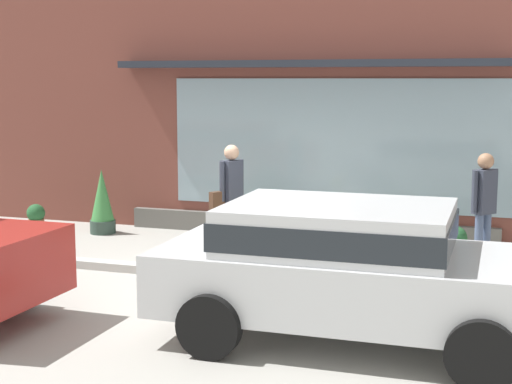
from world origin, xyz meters
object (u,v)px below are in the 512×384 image
(pedestrian_passerby, at_px, (484,202))
(potted_plant_near_hydrant, at_px, (36,216))
(potted_plant_low_front, at_px, (327,234))
(fire_hydrant, at_px, (273,240))
(potted_plant_window_center, at_px, (455,242))
(potted_plant_window_left, at_px, (403,235))
(potted_plant_by_entrance, at_px, (244,221))
(potted_plant_doorstep, at_px, (102,203))
(pedestrian_with_handbag, at_px, (231,192))
(parked_car_silver, at_px, (350,263))

(pedestrian_passerby, height_order, potted_plant_near_hydrant, pedestrian_passerby)
(pedestrian_passerby, distance_m, potted_plant_low_front, 2.86)
(fire_hydrant, height_order, potted_plant_low_front, fire_hydrant)
(potted_plant_window_center, distance_m, potted_plant_window_left, 0.92)
(potted_plant_low_front, bearing_deg, potted_plant_window_center, -8.22)
(potted_plant_by_entrance, height_order, potted_plant_window_left, potted_plant_by_entrance)
(potted_plant_by_entrance, distance_m, potted_plant_doorstep, 2.73)
(potted_plant_by_entrance, relative_size, potted_plant_doorstep, 0.63)
(potted_plant_window_left, bearing_deg, pedestrian_passerby, -39.66)
(potted_plant_doorstep, bearing_deg, potted_plant_by_entrance, -0.17)
(pedestrian_passerby, height_order, potted_plant_doorstep, pedestrian_passerby)
(pedestrian_with_handbag, height_order, potted_plant_near_hydrant, pedestrian_with_handbag)
(potted_plant_near_hydrant, bearing_deg, potted_plant_doorstep, 2.85)
(potted_plant_low_front, bearing_deg, potted_plant_near_hydrant, -176.56)
(pedestrian_with_handbag, xyz_separation_m, potted_plant_by_entrance, (-0.13, 1.02, -0.65))
(fire_hydrant, bearing_deg, potted_plant_low_front, 75.69)
(pedestrian_with_handbag, xyz_separation_m, potted_plant_window_left, (2.51, 1.33, -0.78))
(pedestrian_with_handbag, bearing_deg, pedestrian_passerby, 122.45)
(fire_hydrant, xyz_separation_m, potted_plant_window_left, (1.70, 1.71, -0.14))
(fire_hydrant, bearing_deg, potted_plant_window_left, 45.24)
(potted_plant_by_entrance, height_order, potted_plant_low_front, potted_plant_by_entrance)
(parked_car_silver, relative_size, potted_plant_doorstep, 3.63)
(potted_plant_near_hydrant, bearing_deg, potted_plant_window_left, 3.18)
(pedestrian_with_handbag, relative_size, potted_plant_near_hydrant, 3.73)
(potted_plant_doorstep, distance_m, potted_plant_window_left, 5.39)
(potted_plant_by_entrance, height_order, potted_plant_doorstep, potted_plant_doorstep)
(potted_plant_by_entrance, bearing_deg, potted_plant_near_hydrant, -179.16)
(fire_hydrant, height_order, potted_plant_window_center, fire_hydrant)
(parked_car_silver, distance_m, potted_plant_window_left, 4.67)
(pedestrian_with_handbag, bearing_deg, potted_plant_near_hydrant, -74.49)
(parked_car_silver, xyz_separation_m, potted_plant_window_center, (0.80, 4.28, -0.59))
(pedestrian_with_handbag, distance_m, potted_plant_by_entrance, 1.21)
(potted_plant_doorstep, distance_m, potted_plant_near_hydrant, 1.40)
(pedestrian_passerby, xyz_separation_m, potted_plant_doorstep, (-6.64, 0.75, -0.46))
(pedestrian_with_handbag, height_order, potted_plant_window_left, pedestrian_with_handbag)
(potted_plant_window_center, bearing_deg, potted_plant_doorstep, 179.58)
(fire_hydrant, bearing_deg, pedestrian_with_handbag, 154.94)
(pedestrian_passerby, xyz_separation_m, potted_plant_window_center, (-0.43, 0.70, -0.76))
(potted_plant_by_entrance, distance_m, potted_plant_near_hydrant, 4.09)
(potted_plant_doorstep, bearing_deg, potted_plant_window_left, 3.26)
(pedestrian_with_handbag, relative_size, potted_plant_by_entrance, 2.40)
(fire_hydrant, xyz_separation_m, pedestrian_passerby, (2.97, 0.66, 0.62))
(potted_plant_by_entrance, xyz_separation_m, potted_plant_low_front, (1.37, 0.27, -0.19))
(potted_plant_window_center, relative_size, potted_plant_window_left, 0.98)
(potted_plant_doorstep, height_order, potted_plant_window_center, potted_plant_doorstep)
(potted_plant_near_hydrant, distance_m, potted_plant_window_left, 6.74)
(potted_plant_doorstep, bearing_deg, parked_car_silver, -38.59)
(potted_plant_by_entrance, xyz_separation_m, potted_plant_doorstep, (-2.72, 0.01, 0.17))
(potted_plant_window_center, distance_m, potted_plant_near_hydrant, 7.58)
(potted_plant_window_center, height_order, potted_plant_window_left, potted_plant_window_left)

